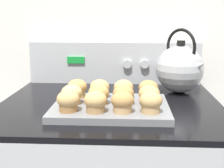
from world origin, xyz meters
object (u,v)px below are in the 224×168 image
at_px(muffin_r0_c0, 68,101).
at_px(muffin_r2_c2, 124,89).
at_px(muffin_r1_c2, 123,95).
at_px(muffin_r1_c3, 149,95).
at_px(muffin_r2_c1, 100,89).
at_px(tea_kettle, 180,68).
at_px(muffin_r1_c0, 72,94).
at_px(muffin_r1_c1, 99,95).
at_px(muffin_r2_c0, 77,88).
at_px(muffin_pan, 111,107).
at_px(muffin_r0_c1, 95,102).
at_px(muffin_r0_c2, 123,102).
at_px(muffin_r0_c3, 151,102).
at_px(muffin_r2_c3, 148,89).

bearing_deg(muffin_r0_c0, muffin_r2_c2, 45.22).
bearing_deg(muffin_r1_c2, muffin_r1_c3, 1.05).
bearing_deg(muffin_r2_c1, muffin_r2_c2, -0.23).
xyz_separation_m(muffin_r1_c3, muffin_r2_c2, (-0.09, 0.08, 0.00)).
bearing_deg(tea_kettle, muffin_r1_c2, -130.05).
distance_m(muffin_r1_c0, muffin_r1_c2, 0.17).
bearing_deg(muffin_r1_c1, muffin_r2_c0, 135.26).
bearing_deg(muffin_r1_c1, muffin_r2_c1, 93.24).
xyz_separation_m(muffin_r1_c3, muffin_r2_c0, (-0.25, 0.08, 0.00)).
xyz_separation_m(muffin_r2_c1, muffin_r2_c2, (0.08, -0.00, 0.00)).
bearing_deg(muffin_r2_c2, muffin_r2_c0, 179.45).
distance_m(muffin_pan, muffin_r2_c0, 0.16).
relative_size(muffin_r0_c1, muffin_r1_c2, 1.00).
relative_size(muffin_r0_c0, muffin_r1_c3, 1.00).
xyz_separation_m(muffin_r0_c2, muffin_r2_c2, (-0.00, 0.17, 0.00)).
distance_m(muffin_pan, muffin_r2_c2, 0.10).
height_order(muffin_pan, tea_kettle, tea_kettle).
bearing_deg(muffin_r0_c3, muffin_r2_c0, 146.21).
xyz_separation_m(muffin_r2_c0, muffin_r2_c1, (0.08, -0.00, 0.00)).
height_order(muffin_r0_c2, muffin_r1_c0, same).
relative_size(muffin_pan, muffin_r0_c1, 5.44).
bearing_deg(muffin_r2_c0, muffin_r1_c0, -92.56).
distance_m(muffin_r0_c3, muffin_r2_c0, 0.30).
relative_size(muffin_pan, muffin_r0_c3, 5.44).
xyz_separation_m(muffin_r0_c2, muffin_r1_c3, (0.08, 0.08, 0.00)).
distance_m(muffin_r1_c1, muffin_r1_c2, 0.08).
xyz_separation_m(muffin_r2_c2, muffin_r2_c3, (0.09, -0.00, 0.00)).
xyz_separation_m(muffin_r1_c3, muffin_r2_c1, (-0.17, 0.08, 0.00)).
height_order(muffin_r1_c2, muffin_r2_c0, same).
relative_size(muffin_r2_c2, muffin_r2_c3, 1.00).
xyz_separation_m(muffin_r0_c3, muffin_r2_c2, (-0.08, 0.17, 0.00)).
relative_size(muffin_r0_c3, muffin_r1_c3, 1.00).
bearing_deg(muffin_r2_c3, muffin_r0_c3, -90.67).
height_order(muffin_r1_c3, muffin_r2_c3, same).
height_order(muffin_pan, muffin_r1_c0, muffin_r1_c0).
bearing_deg(muffin_r2_c0, muffin_r0_c0, -90.00).
height_order(muffin_pan, muffin_r1_c1, muffin_r1_c1).
distance_m(muffin_r0_c0, muffin_r1_c0, 0.08).
height_order(muffin_r0_c3, muffin_r2_c2, same).
bearing_deg(muffin_r0_c2, tea_kettle, 57.33).
height_order(muffin_r0_c1, muffin_r2_c1, same).
distance_m(muffin_r0_c2, muffin_r2_c1, 0.19).
relative_size(muffin_pan, muffin_r2_c3, 5.44).
relative_size(muffin_r1_c0, muffin_r2_c0, 1.00).
xyz_separation_m(muffin_r1_c2, tea_kettle, (0.22, 0.26, 0.05)).
xyz_separation_m(muffin_r0_c0, muffin_r2_c1, (0.08, 0.17, 0.00)).
distance_m(muffin_r1_c0, muffin_r2_c0, 0.09).
height_order(muffin_r1_c0, muffin_r1_c3, same).
xyz_separation_m(muffin_r0_c3, muffin_r2_c0, (-0.25, 0.17, 0.00)).
distance_m(muffin_r1_c2, muffin_r2_c1, 0.12).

